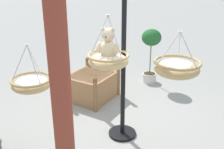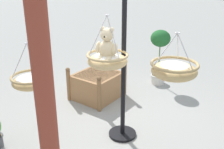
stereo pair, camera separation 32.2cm
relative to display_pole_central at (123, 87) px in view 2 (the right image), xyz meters
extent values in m
plane|color=gray|center=(0.15, -0.04, -0.85)|extent=(40.00, 40.00, 0.00)
cylinder|color=black|center=(0.00, 0.00, 0.45)|extent=(0.07, 0.07, 2.60)
cylinder|color=black|center=(0.00, 0.00, -0.83)|extent=(0.44, 0.44, 0.04)
ellipsoid|color=tan|center=(0.15, 0.25, 0.48)|extent=(0.55, 0.55, 0.20)
torus|color=tan|center=(0.15, 0.25, 0.56)|extent=(0.58, 0.58, 0.04)
ellipsoid|color=silver|center=(0.15, 0.25, 0.50)|extent=(0.49, 0.49, 0.16)
cylinder|color=#B7B7BC|center=(0.26, 0.31, 0.84)|extent=(0.24, 0.14, 0.55)
cylinder|color=#B7B7BC|center=(0.04, 0.31, 0.84)|extent=(0.24, 0.14, 0.55)
cylinder|color=#B7B7BC|center=(0.15, 0.12, 0.84)|extent=(0.01, 0.27, 0.55)
torus|color=#B7B7BC|center=(0.15, 0.25, 1.11)|extent=(0.06, 0.06, 0.01)
ellipsoid|color=beige|center=(0.15, 0.26, 0.64)|extent=(0.23, 0.20, 0.27)
sphere|color=beige|center=(0.15, 0.26, 0.85)|extent=(0.22, 0.22, 0.18)
ellipsoid|color=beige|center=(0.15, 0.32, 0.84)|extent=(0.10, 0.08, 0.06)
sphere|color=black|center=(0.15, 0.35, 0.84)|extent=(0.02, 0.02, 0.02)
sphere|color=beige|center=(0.09, 0.26, 0.92)|extent=(0.07, 0.07, 0.07)
sphere|color=beige|center=(0.21, 0.26, 0.92)|extent=(0.07, 0.07, 0.07)
ellipsoid|color=beige|center=(0.03, 0.29, 0.67)|extent=(0.07, 0.13, 0.17)
ellipsoid|color=beige|center=(0.27, 0.29, 0.67)|extent=(0.07, 0.13, 0.17)
ellipsoid|color=beige|center=(0.09, 0.36, 0.54)|extent=(0.08, 0.16, 0.08)
ellipsoid|color=beige|center=(0.21, 0.36, 0.54)|extent=(0.08, 0.16, 0.08)
ellipsoid|color=tan|center=(-0.78, 0.36, 0.50)|extent=(0.57, 0.57, 0.20)
torus|color=tan|center=(-0.78, 0.36, 0.59)|extent=(0.59, 0.59, 0.04)
ellipsoid|color=silver|center=(-0.78, 0.36, 0.52)|extent=(0.50, 0.50, 0.16)
cylinder|color=#B7B7BC|center=(-0.66, 0.42, 0.78)|extent=(0.24, 0.15, 0.39)
cylinder|color=#B7B7BC|center=(-0.89, 0.42, 0.78)|extent=(0.24, 0.15, 0.39)
cylinder|color=#B7B7BC|center=(-0.78, 0.23, 0.78)|extent=(0.01, 0.27, 0.39)
torus|color=#B7B7BC|center=(-0.78, 0.36, 0.97)|extent=(0.06, 0.06, 0.01)
ellipsoid|color=tan|center=(1.08, 0.74, 0.22)|extent=(0.52, 0.52, 0.17)
torus|color=tan|center=(1.08, 0.74, 0.30)|extent=(0.55, 0.55, 0.04)
ellipsoid|color=silver|center=(1.08, 0.74, 0.24)|extent=(0.46, 0.46, 0.14)
cylinder|color=#B7B7BC|center=(1.18, 0.80, 0.53)|extent=(0.22, 0.14, 0.48)
cylinder|color=#B7B7BC|center=(0.98, 0.80, 0.53)|extent=(0.22, 0.14, 0.48)
cylinder|color=#B7B7BC|center=(1.08, 0.62, 0.53)|extent=(0.01, 0.25, 0.48)
torus|color=#B7B7BC|center=(1.08, 0.74, 0.77)|extent=(0.06, 0.06, 0.01)
cylinder|color=brown|center=(0.07, 1.85, 0.59)|extent=(0.17, 0.17, 2.87)
cube|color=#9E7047|center=(0.93, -1.10, -0.59)|extent=(0.97, 1.02, 0.52)
cube|color=#382819|center=(0.93, -1.10, -0.36)|extent=(0.85, 0.89, 0.06)
cylinder|color=brown|center=(0.66, -0.59, -0.54)|extent=(0.08, 0.08, 0.62)
cylinder|color=brown|center=(1.41, -0.79, -0.54)|extent=(0.08, 0.08, 0.62)
cylinder|color=brown|center=(0.45, -1.41, -0.54)|extent=(0.08, 0.08, 0.62)
cylinder|color=brown|center=(1.20, -1.60, -0.54)|extent=(0.08, 0.08, 0.62)
sphere|color=brown|center=(0.66, -0.59, -0.19)|extent=(0.09, 0.09, 0.09)
sphere|color=brown|center=(1.41, -0.79, -0.19)|extent=(0.09, 0.09, 0.09)
sphere|color=brown|center=(0.45, -1.41, -0.19)|extent=(0.09, 0.09, 0.09)
sphere|color=brown|center=(1.20, -1.60, -0.19)|extent=(0.09, 0.09, 0.09)
cylinder|color=beige|center=(-0.08, -2.27, -0.74)|extent=(0.31, 0.31, 0.21)
torus|color=#BCB7AE|center=(-0.08, -2.27, -0.65)|extent=(0.35, 0.35, 0.03)
cylinder|color=#382819|center=(-0.08, -2.27, -0.65)|extent=(0.27, 0.27, 0.03)
cylinder|color=#4C6B38|center=(-0.08, -2.27, -0.30)|extent=(0.02, 0.02, 0.68)
ellipsoid|color=#1E5B28|center=(-0.08, -2.27, 0.22)|extent=(0.44, 0.44, 0.37)
camera|label=1|loc=(-0.89, 3.66, 1.70)|focal=43.90mm
camera|label=2|loc=(-1.20, 3.55, 1.70)|focal=43.90mm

